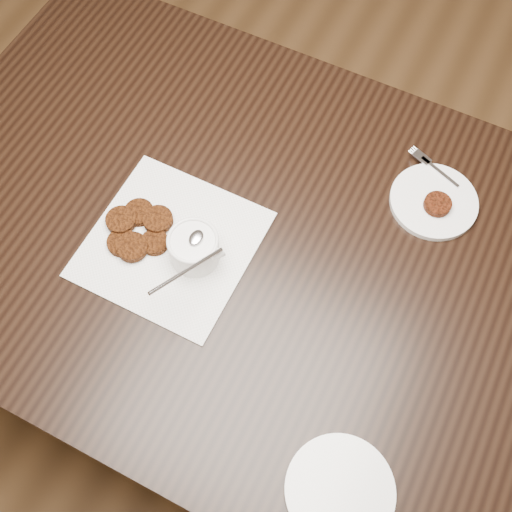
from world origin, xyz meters
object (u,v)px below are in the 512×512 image
(plate_with_patty, at_px, (434,200))
(plate_empty, at_px, (340,490))
(sauce_ramekin, at_px, (192,240))
(napkin, at_px, (171,244))
(table, at_px, (260,313))

(plate_with_patty, xyz_separation_m, plate_empty, (0.05, -0.58, -0.01))
(sauce_ramekin, height_order, plate_with_patty, sauce_ramekin)
(plate_empty, bearing_deg, napkin, 150.31)
(napkin, bearing_deg, plate_with_patty, 36.86)
(napkin, relative_size, plate_empty, 1.72)
(table, height_order, sauce_ramekin, sauce_ramekin)
(plate_with_patty, relative_size, plate_empty, 0.98)
(table, xyz_separation_m, plate_empty, (0.31, -0.35, 0.38))
(sauce_ramekin, distance_m, plate_with_patty, 0.49)
(plate_with_patty, distance_m, plate_empty, 0.58)
(plate_empty, bearing_deg, sauce_ramekin, 147.28)
(napkin, relative_size, sauce_ramekin, 2.32)
(napkin, xyz_separation_m, plate_with_patty, (0.42, 0.32, 0.01))
(napkin, xyz_separation_m, plate_empty, (0.47, -0.27, 0.00))
(plate_with_patty, bearing_deg, plate_empty, -85.39)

